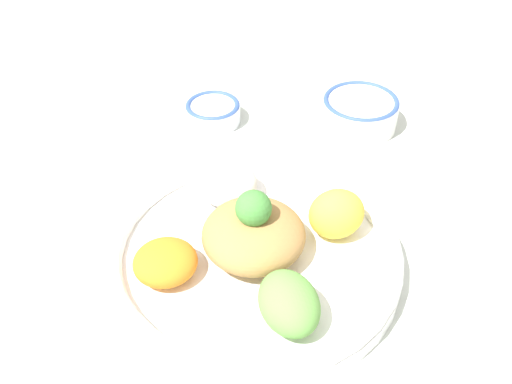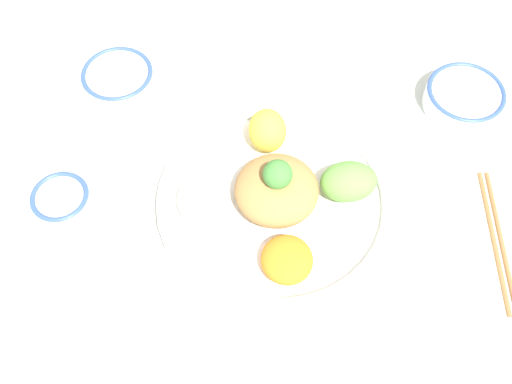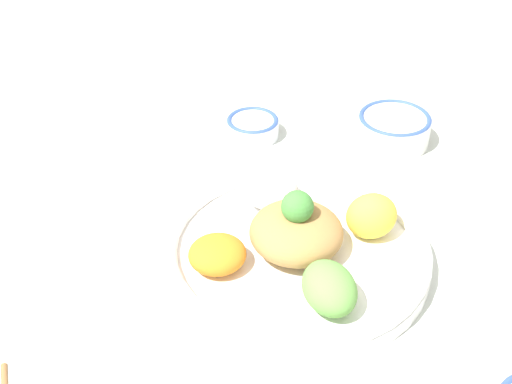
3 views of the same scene
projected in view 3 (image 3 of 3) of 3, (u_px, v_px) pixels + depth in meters
name	position (u px, v px, depth m)	size (l,w,h in m)	color
ground_plane	(292.00, 241.00, 0.90)	(2.40, 2.40, 0.00)	silver
salad_platter	(296.00, 246.00, 0.86)	(0.33, 0.33, 0.10)	white
sauce_bowl_red	(394.00, 128.00, 1.08)	(0.11, 0.11, 0.05)	white
rice_bowl_blue	(253.00, 126.00, 1.09)	(0.08, 0.08, 0.03)	white
serving_spoon_main	(495.00, 176.00, 1.01)	(0.04, 0.13, 0.01)	white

